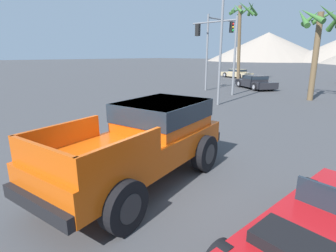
# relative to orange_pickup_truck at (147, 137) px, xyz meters

# --- Properties ---
(ground_plane) EXTENTS (320.00, 320.00, 0.00)m
(ground_plane) POSITION_rel_orange_pickup_truck_xyz_m (0.01, 0.12, -1.05)
(ground_plane) COLOR #424244
(orange_pickup_truck) EXTENTS (2.81, 5.33, 1.82)m
(orange_pickup_truck) POSITION_rel_orange_pickup_truck_xyz_m (0.00, 0.00, 0.00)
(orange_pickup_truck) COLOR #CC4C0C
(orange_pickup_truck) RESTS_ON ground_plane
(red_convertible_car) EXTENTS (2.30, 4.49, 1.05)m
(red_convertible_car) POSITION_rel_orange_pickup_truck_xyz_m (4.07, -0.28, -0.64)
(red_convertible_car) COLOR #B21419
(red_convertible_car) RESTS_ON ground_plane
(parked_car_tan) EXTENTS (4.55, 2.81, 1.12)m
(parked_car_tan) POSITION_rel_orange_pickup_truck_xyz_m (-12.88, 27.57, -0.47)
(parked_car_tan) COLOR tan
(parked_car_tan) RESTS_ON ground_plane
(parked_car_dark) EXTENTS (4.52, 3.80, 1.16)m
(parked_car_dark) POSITION_rel_orange_pickup_truck_xyz_m (-6.02, 18.45, -0.46)
(parked_car_dark) COLOR #232328
(parked_car_dark) RESTS_ON ground_plane
(traffic_light_main) EXTENTS (0.38, 4.24, 6.06)m
(traffic_light_main) POSITION_rel_orange_pickup_truck_xyz_m (-8.53, 16.03, 3.19)
(traffic_light_main) COLOR slate
(traffic_light_main) RESTS_ON ground_plane
(traffic_light_crosswalk) EXTENTS (3.97, 0.38, 5.58)m
(traffic_light_crosswalk) POSITION_rel_orange_pickup_truck_xyz_m (-7.02, 13.65, 2.86)
(traffic_light_crosswalk) COLOR slate
(traffic_light_crosswalk) RESTS_ON ground_plane
(street_lamp_post) EXTENTS (0.90, 0.24, 8.51)m
(street_lamp_post) POSITION_rel_orange_pickup_truck_xyz_m (-4.10, 9.50, 3.99)
(street_lamp_post) COLOR slate
(street_lamp_post) RESTS_ON ground_plane
(palm_tree_tall) EXTENTS (3.04, 2.92, 8.39)m
(palm_tree_tall) POSITION_rel_orange_pickup_truck_xyz_m (-10.59, 23.70, 5.26)
(palm_tree_tall) COLOR brown
(palm_tree_tall) RESTS_ON ground_plane
(palm_tree_leaning) EXTENTS (3.11, 3.00, 5.89)m
(palm_tree_leaning) POSITION_rel_orange_pickup_truck_xyz_m (-0.48, 15.05, 3.41)
(palm_tree_leaning) COLOR brown
(palm_tree_leaning) RESTS_ON ground_plane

